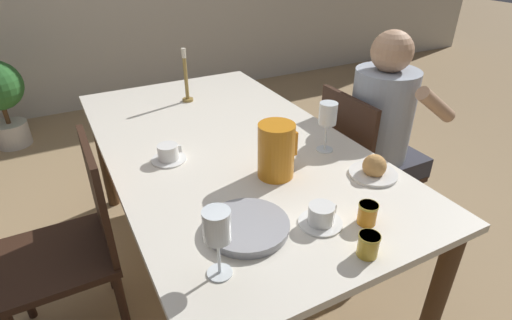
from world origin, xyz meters
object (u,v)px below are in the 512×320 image
(person_seated, at_px, (385,128))
(teacup_across, at_px, (168,154))
(chair_opposite, at_px, (74,244))
(candlestick_tall, at_px, (186,82))
(serving_tray, at_px, (247,227))
(wine_glass_water, at_px, (328,116))
(jam_jar_amber, at_px, (368,244))
(chair_person_side, at_px, (360,167))
(red_pitcher, at_px, (276,150))
(jam_jar_red, at_px, (368,213))
(bread_plate, at_px, (374,169))
(teacup_near_person, at_px, (321,216))
(wine_glass_juice, at_px, (217,229))

(person_seated, height_order, teacup_across, person_seated)
(chair_opposite, xyz_separation_m, candlestick_tall, (0.72, 0.62, 0.37))
(person_seated, distance_m, serving_tray, 1.06)
(wine_glass_water, distance_m, serving_tray, 0.64)
(serving_tray, relative_size, jam_jar_amber, 3.72)
(chair_person_side, xyz_separation_m, red_pitcher, (-0.65, -0.21, 0.36))
(serving_tray, bearing_deg, red_pitcher, 44.67)
(jam_jar_red, bearing_deg, chair_opposite, 142.24)
(chair_opposite, bearing_deg, bread_plate, -112.92)
(chair_person_side, distance_m, teacup_across, 1.02)
(bread_plate, relative_size, candlestick_tall, 0.64)
(red_pitcher, height_order, jam_jar_amber, red_pitcher)
(person_seated, distance_m, teacup_near_person, 0.90)
(red_pitcher, xyz_separation_m, jam_jar_amber, (0.01, -0.50, -0.07))
(bread_plate, xyz_separation_m, jam_jar_red, (-0.22, -0.21, 0.01))
(chair_person_side, xyz_separation_m, chair_opposite, (-1.40, 0.07, 0.00))
(jam_jar_amber, relative_size, jam_jar_red, 1.00)
(chair_opposite, xyz_separation_m, red_pitcher, (0.75, -0.28, 0.36))
(chair_opposite, xyz_separation_m, wine_glass_juice, (0.36, -0.65, 0.41))
(serving_tray, bearing_deg, wine_glass_water, 30.80)
(serving_tray, xyz_separation_m, candlestick_tall, (0.21, 1.14, 0.10))
(wine_glass_juice, bearing_deg, person_seated, 25.69)
(serving_tray, xyz_separation_m, bread_plate, (0.58, 0.06, 0.01))
(serving_tray, bearing_deg, jam_jar_red, -22.24)
(chair_person_side, bearing_deg, candlestick_tall, -135.16)
(teacup_near_person, height_order, jam_jar_red, jam_jar_red)
(teacup_near_person, bearing_deg, wine_glass_water, 52.08)
(teacup_near_person, relative_size, jam_jar_red, 1.98)
(serving_tray, bearing_deg, candlestick_tall, 79.63)
(wine_glass_water, relative_size, candlestick_tall, 0.74)
(teacup_across, height_order, jam_jar_amber, jam_jar_amber)
(candlestick_tall, bearing_deg, wine_glass_juice, -105.72)
(bread_plate, distance_m, candlestick_tall, 1.14)
(jam_jar_red, bearing_deg, teacup_near_person, 153.73)
(red_pitcher, xyz_separation_m, teacup_across, (-0.33, 0.30, -0.08))
(chair_opposite, bearing_deg, candlestick_tall, -49.11)
(red_pitcher, height_order, wine_glass_juice, same)
(red_pitcher, bearing_deg, jam_jar_amber, -88.49)
(teacup_across, height_order, jam_jar_red, jam_jar_red)
(jam_jar_red, bearing_deg, teacup_across, 122.42)
(chair_person_side, xyz_separation_m, jam_jar_red, (-0.54, -0.60, 0.29))
(wine_glass_juice, relative_size, bread_plate, 1.15)
(wine_glass_water, height_order, jam_jar_amber, wine_glass_water)
(bread_plate, height_order, jam_jar_amber, bread_plate)
(chair_opposite, height_order, wine_glass_juice, wine_glass_juice)
(chair_person_side, relative_size, bread_plate, 4.79)
(red_pitcher, distance_m, wine_glass_water, 0.30)
(chair_person_side, distance_m, jam_jar_red, 0.86)
(wine_glass_juice, height_order, jam_jar_red, wine_glass_juice)
(serving_tray, height_order, candlestick_tall, candlestick_tall)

